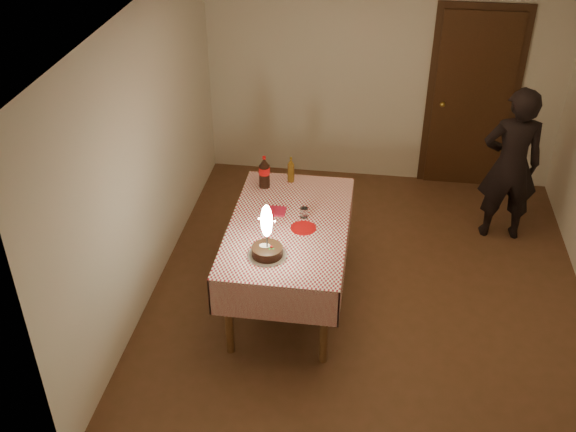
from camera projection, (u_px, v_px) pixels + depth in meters
The scene contains 11 objects.
ground at pixel (367, 291), 6.34m from camera, with size 4.00×4.50×0.01m, color brown.
room_shell at pixel (385, 129), 5.50m from camera, with size 4.04×4.54×2.62m.
dining_table at pixel (289, 234), 5.85m from camera, with size 1.02×1.72×0.84m.
birthday_cake at pixel (267, 242), 5.34m from camera, with size 0.31×0.31×0.48m.
red_plate at pixel (303, 228), 5.73m from camera, with size 0.22×0.22×0.01m, color #AC0B0D.
red_cup at pixel (269, 216), 5.80m from camera, with size 0.08×0.08×0.10m, color red.
clear_cup at pixel (304, 213), 5.86m from camera, with size 0.07×0.07×0.09m, color silver.
napkin_stack at pixel (277, 211), 5.94m from camera, with size 0.15×0.15×0.02m, color #A31229.
cola_bottle at pixel (264, 172), 6.24m from camera, with size 0.10×0.10×0.32m.
amber_bottle_left at pixel (291, 170), 6.34m from camera, with size 0.06×0.06×0.26m.
photographer at pixel (511, 165), 6.70m from camera, with size 0.62×0.46×1.65m.
Camera 1 is at (-0.04, -4.98, 4.06)m, focal length 42.00 mm.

